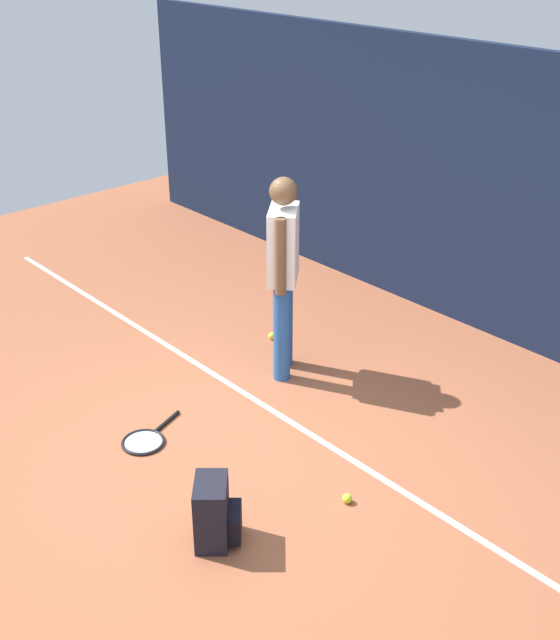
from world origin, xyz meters
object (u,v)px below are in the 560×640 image
object	(u,v)px
backpack	(214,513)
tennis_ball_far_left	(216,496)
tennis_ball_near_player	(272,336)
tennis_ball_mid_court	(347,498)
tennis_racket	(146,440)
tennis_player	(283,266)

from	to	relation	value
backpack	tennis_ball_far_left	xyz separation A→B (m)	(-0.30, 0.24, -0.18)
tennis_ball_near_player	tennis_ball_mid_court	bearing A→B (deg)	-29.40
tennis_racket	backpack	xyz separation A→B (m)	(1.16, -0.26, 0.20)
tennis_player	tennis_ball_near_player	distance (m)	1.09
backpack	tennis_ball_mid_court	world-z (taller)	backpack
backpack	tennis_ball_far_left	distance (m)	0.42
tennis_racket	tennis_ball_near_player	xyz separation A→B (m)	(-0.55, 1.75, 0.02)
tennis_player	tennis_ball_mid_court	world-z (taller)	tennis_player
tennis_player	tennis_ball_near_player	xyz separation A→B (m)	(-0.48, 0.30, -0.93)
tennis_ball_near_player	backpack	bearing A→B (deg)	-49.48
tennis_player	tennis_ball_far_left	bearing A→B (deg)	-9.48
tennis_player	tennis_ball_far_left	size ratio (longest dim) A/B	25.76
tennis_ball_near_player	tennis_ball_mid_court	world-z (taller)	same
tennis_player	backpack	bearing A→B (deg)	-6.12
tennis_ball_near_player	tennis_ball_mid_court	size ratio (longest dim) A/B	1.00
backpack	tennis_ball_near_player	xyz separation A→B (m)	(-1.71, 2.00, -0.18)
tennis_ball_far_left	tennis_ball_mid_court	bearing A→B (deg)	45.81
tennis_ball_near_player	tennis_ball_mid_court	distance (m)	2.32
backpack	tennis_ball_near_player	world-z (taller)	backpack
tennis_ball_near_player	tennis_ball_mid_court	xyz separation A→B (m)	(2.03, -1.14, 0.00)
tennis_racket	tennis_ball_near_player	size ratio (longest dim) A/B	9.64
tennis_player	tennis_ball_near_player	bearing A→B (deg)	-164.15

